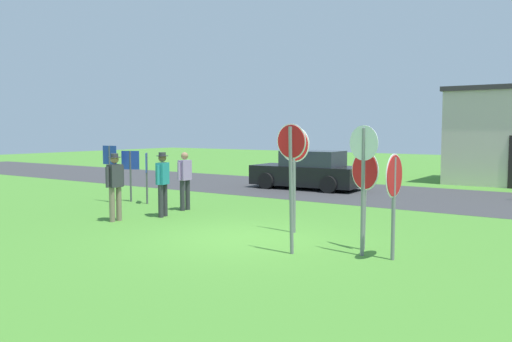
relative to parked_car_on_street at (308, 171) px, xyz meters
The scene contains 14 objects.
ground_plane 9.83m from the parked_car_on_street, 69.43° to the right, with size 80.00×80.00×0.00m, color #47842D.
street_asphalt 3.51m from the parked_car_on_street, ahead, with size 60.00×6.40×0.01m, color #38383A.
parked_car_on_street is the anchor object (origin of this frame).
stop_sign_far_back 11.09m from the parked_car_on_street, 55.95° to the right, with size 0.63×0.19×2.43m.
stop_sign_rear_left 11.41m from the parked_car_on_street, 53.48° to the right, with size 0.07×0.80×1.93m.
stop_sign_rear_right 8.98m from the parked_car_on_street, 63.24° to the right, with size 0.80×0.10×2.42m.
stop_sign_tallest 10.58m from the parked_car_on_street, 55.28° to the right, with size 0.70×0.36×1.94m.
stop_sign_leaning_left 11.06m from the parked_car_on_street, 62.87° to the right, with size 0.66×0.15×2.46m.
person_in_teal 8.09m from the parked_car_on_street, 89.93° to the right, with size 0.32×0.55×1.74m.
person_in_dark_shirt 6.89m from the parked_car_on_street, 92.36° to the right, with size 0.23×0.57×1.69m.
person_holding_notes 9.29m from the parked_car_on_street, 93.11° to the right, with size 0.32×0.57×1.74m.
info_panel_leftmost 7.17m from the parked_car_on_street, 114.48° to the right, with size 0.56×0.27×1.65m.
info_panel_middle 6.92m from the parked_car_on_street, 108.32° to the right, with size 0.42×0.46×1.60m.
info_panel_rightmost 7.79m from the parked_car_on_street, 116.04° to the right, with size 0.60×0.06×1.82m.
Camera 1 is at (6.63, -9.15, 2.36)m, focal length 37.28 mm.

